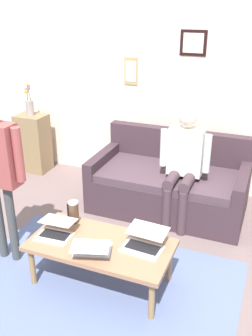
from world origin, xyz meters
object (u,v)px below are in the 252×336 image
laptop_right (55,231)px  side_shelf (34,143)px  laptop_center (144,242)px  flower_vase (29,105)px  laptop_left (92,249)px  french_press (74,212)px  coffee_table (101,247)px  person_seated (184,161)px  couch (169,185)px

laptop_right → side_shelf: 2.44m
laptop_center → flower_vase: bearing=-37.2°
laptop_center → flower_vase: flower_vase is taller
laptop_left → french_press: (0.37, -0.37, 0.06)m
french_press → side_shelf: 2.28m
laptop_right → french_press: french_press is taller
coffee_table → french_press: french_press is taller
laptop_left → side_shelf: bearing=-45.7°
laptop_left → person_seated: person_seated is taller
laptop_right → french_press: size_ratio=1.33×
couch → side_shelf: size_ratio=2.13×
laptop_left → laptop_center: size_ratio=1.08×
couch → coffee_table: 1.53m
laptop_center → flower_vase: size_ratio=0.82×
couch → flower_vase: size_ratio=4.04×
flower_vase → laptop_right: bearing=129.2°
coffee_table → french_press: bearing=-30.0°
couch → flower_vase: flower_vase is taller
laptop_right → flower_vase: 2.49m
laptop_left → laptop_right: size_ratio=1.20×
coffee_table → flower_vase: 2.76m
french_press → side_shelf: bearing=-46.0°
couch → french_press: couch is taller
couch → side_shelf: (2.13, -0.34, 0.11)m
flower_vase → coffee_table: bearing=136.6°
person_seated → laptop_left: bearing=75.0°
couch → laptop_right: couch is taller
laptop_left → side_shelf: 2.80m
laptop_left → laptop_right: 0.43m
laptop_left → french_press: 0.53m
couch → laptop_center: couch is taller
coffee_table → laptop_center: size_ratio=3.43×
coffee_table → laptop_left: laptop_left is taller
couch → laptop_left: size_ratio=4.60×
coffee_table → laptop_center: bearing=-166.1°
flower_vase → person_seated: 2.42m
side_shelf → person_seated: bearing=166.4°
french_press → person_seated: (-0.76, -1.07, 0.21)m
couch → coffee_table: couch is taller
side_shelf → laptop_center: bearing=142.8°
couch → flower_vase: bearing=-8.9°
laptop_right → person_seated: person_seated is taller
laptop_center → flower_vase: 2.96m
laptop_right → person_seated: size_ratio=0.25×
laptop_left → person_seated: bearing=-105.0°
laptop_right → person_seated: 1.57m
coffee_table → laptop_right: bearing=5.2°
french_press → couch: bearing=-113.1°
laptop_right → side_shelf: size_ratio=0.38×
french_press → laptop_center: bearing=170.2°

